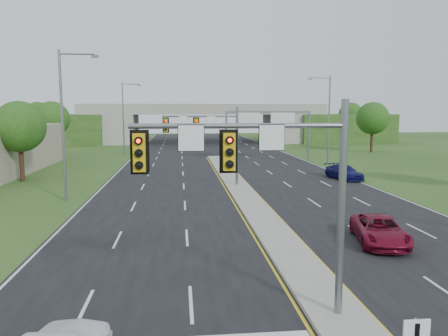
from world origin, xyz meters
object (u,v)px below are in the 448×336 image
at_px(car_far_b, 344,172).
at_px(sign_gantry, 267,122).
at_px(car_far_a, 380,230).
at_px(overpass, 203,126).
at_px(signal_mast_near, 271,175).
at_px(signal_mast_far, 211,133).

bearing_deg(car_far_b, sign_gantry, 89.95).
xyz_separation_m(sign_gantry, car_far_a, (-1.73, -37.39, -4.54)).
relative_size(overpass, car_far_b, 16.91).
distance_m(sign_gantry, overpass, 35.75).
bearing_deg(overpass, car_far_a, -86.09).
distance_m(signal_mast_near, car_far_a, 11.23).
bearing_deg(sign_gantry, signal_mast_far, -114.11).
xyz_separation_m(overpass, car_far_b, (11.00, -52.02, -2.85)).
distance_m(signal_mast_far, car_far_a, 19.26).
bearing_deg(signal_mast_far, signal_mast_near, -90.00).
bearing_deg(signal_mast_far, car_far_a, -67.48).
relative_size(sign_gantry, overpass, 0.14).
relative_size(signal_mast_far, overpass, 0.09).
height_order(sign_gantry, car_far_b, sign_gantry).
relative_size(signal_mast_far, sign_gantry, 0.60).
relative_size(overpass, car_far_a, 16.43).
height_order(sign_gantry, overpass, overpass).
distance_m(overpass, car_far_a, 72.69).
xyz_separation_m(sign_gantry, car_far_b, (4.32, -16.94, -4.53)).
bearing_deg(signal_mast_near, car_far_b, 64.69).
bearing_deg(sign_gantry, signal_mast_near, -101.25).
bearing_deg(signal_mast_far, overpass, 87.65).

